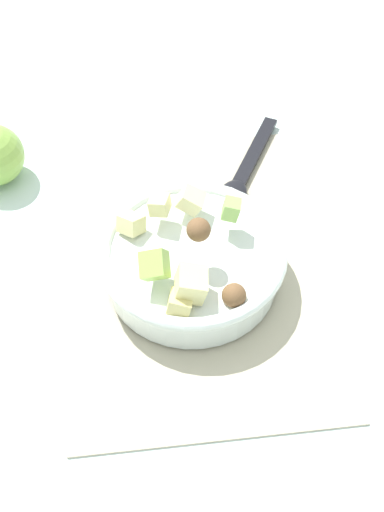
# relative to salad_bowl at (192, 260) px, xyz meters

# --- Properties ---
(ground_plane) EXTENTS (2.40, 2.40, 0.00)m
(ground_plane) POSITION_rel_salad_bowl_xyz_m (-0.02, 0.01, -0.04)
(ground_plane) COLOR silver
(placemat) EXTENTS (0.45, 0.31, 0.01)m
(placemat) POSITION_rel_salad_bowl_xyz_m (-0.02, 0.01, -0.04)
(placemat) COLOR #BCB299
(placemat) RESTS_ON ground_plane
(salad_bowl) EXTENTS (0.22, 0.22, 0.12)m
(salad_bowl) POSITION_rel_salad_bowl_xyz_m (0.00, 0.00, 0.00)
(salad_bowl) COLOR white
(salad_bowl) RESTS_ON placemat
(serving_spoon) EXTENTS (0.18, 0.12, 0.01)m
(serving_spoon) POSITION_rel_salad_bowl_xyz_m (-0.15, 0.08, -0.03)
(serving_spoon) COLOR black
(serving_spoon) RESTS_ON placemat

